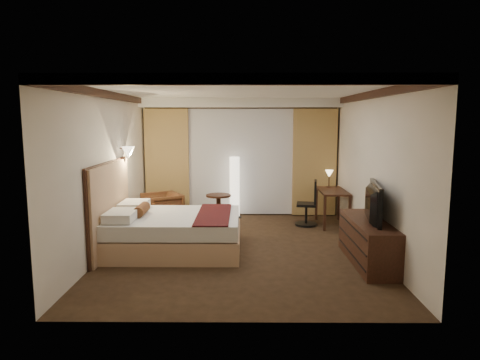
{
  "coord_description": "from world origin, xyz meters",
  "views": [
    {
      "loc": [
        0.06,
        -7.22,
        2.23
      ],
      "look_at": [
        0.0,
        0.4,
        1.15
      ],
      "focal_mm": 32.0,
      "sensor_mm": 36.0,
      "label": 1
    }
  ],
  "objects_px": {
    "bed": "(176,232)",
    "television": "(367,199)",
    "desk": "(332,208)",
    "office_chair": "(306,203)",
    "dresser": "(368,242)",
    "side_table": "(219,208)",
    "floor_lamp": "(235,187)",
    "armchair": "(162,207)"
  },
  "relations": [
    {
      "from": "bed",
      "to": "dresser",
      "type": "height_order",
      "value": "dresser"
    },
    {
      "from": "armchair",
      "to": "television",
      "type": "distance_m",
      "value": 4.44
    },
    {
      "from": "bed",
      "to": "floor_lamp",
      "type": "bearing_deg",
      "value": 68.96
    },
    {
      "from": "bed",
      "to": "television",
      "type": "bearing_deg",
      "value": -11.52
    },
    {
      "from": "office_chair",
      "to": "dresser",
      "type": "relative_size",
      "value": 0.56
    },
    {
      "from": "side_table",
      "to": "desk",
      "type": "distance_m",
      "value": 2.45
    },
    {
      "from": "floor_lamp",
      "to": "bed",
      "type": "bearing_deg",
      "value": -111.04
    },
    {
      "from": "desk",
      "to": "office_chair",
      "type": "relative_size",
      "value": 1.13
    },
    {
      "from": "dresser",
      "to": "television",
      "type": "xyz_separation_m",
      "value": [
        -0.03,
        0.0,
        0.68
      ]
    },
    {
      "from": "bed",
      "to": "floor_lamp",
      "type": "relative_size",
      "value": 1.55
    },
    {
      "from": "desk",
      "to": "dresser",
      "type": "relative_size",
      "value": 0.63
    },
    {
      "from": "office_chair",
      "to": "dresser",
      "type": "height_order",
      "value": "office_chair"
    },
    {
      "from": "dresser",
      "to": "television",
      "type": "height_order",
      "value": "television"
    },
    {
      "from": "floor_lamp",
      "to": "desk",
      "type": "relative_size",
      "value": 1.28
    },
    {
      "from": "floor_lamp",
      "to": "dresser",
      "type": "xyz_separation_m",
      "value": [
        2.14,
        -3.12,
        -0.36
      ]
    },
    {
      "from": "bed",
      "to": "floor_lamp",
      "type": "xyz_separation_m",
      "value": [
        0.96,
        2.49,
        0.39
      ]
    },
    {
      "from": "office_chair",
      "to": "desk",
      "type": "bearing_deg",
      "value": 14.52
    },
    {
      "from": "side_table",
      "to": "floor_lamp",
      "type": "xyz_separation_m",
      "value": [
        0.35,
        0.39,
        0.4
      ]
    },
    {
      "from": "floor_lamp",
      "to": "television",
      "type": "height_order",
      "value": "floor_lamp"
    },
    {
      "from": "bed",
      "to": "desk",
      "type": "relative_size",
      "value": 1.99
    },
    {
      "from": "desk",
      "to": "office_chair",
      "type": "bearing_deg",
      "value": -174.86
    },
    {
      "from": "floor_lamp",
      "to": "desk",
      "type": "bearing_deg",
      "value": -17.76
    },
    {
      "from": "floor_lamp",
      "to": "television",
      "type": "distance_m",
      "value": 3.78
    },
    {
      "from": "floor_lamp",
      "to": "television",
      "type": "xyz_separation_m",
      "value": [
        2.11,
        -3.12,
        0.31
      ]
    },
    {
      "from": "side_table",
      "to": "desk",
      "type": "relative_size",
      "value": 0.55
    },
    {
      "from": "side_table",
      "to": "floor_lamp",
      "type": "relative_size",
      "value": 0.43
    },
    {
      "from": "bed",
      "to": "side_table",
      "type": "relative_size",
      "value": 3.62
    },
    {
      "from": "armchair",
      "to": "bed",
      "type": "bearing_deg",
      "value": -12.85
    },
    {
      "from": "dresser",
      "to": "television",
      "type": "relative_size",
      "value": 1.51
    },
    {
      "from": "bed",
      "to": "desk",
      "type": "xyz_separation_m",
      "value": [
        3.05,
        1.83,
        0.06
      ]
    },
    {
      "from": "side_table",
      "to": "office_chair",
      "type": "xyz_separation_m",
      "value": [
        1.88,
        -0.32,
        0.18
      ]
    },
    {
      "from": "desk",
      "to": "bed",
      "type": "bearing_deg",
      "value": -149.07
    },
    {
      "from": "television",
      "to": "office_chair",
      "type": "bearing_deg",
      "value": 23.78
    },
    {
      "from": "bed",
      "to": "armchair",
      "type": "xyz_separation_m",
      "value": [
        -0.58,
        1.83,
        0.06
      ]
    },
    {
      "from": "dresser",
      "to": "television",
      "type": "distance_m",
      "value": 0.68
    },
    {
      "from": "floor_lamp",
      "to": "desk",
      "type": "xyz_separation_m",
      "value": [
        2.09,
        -0.67,
        -0.33
      ]
    },
    {
      "from": "side_table",
      "to": "floor_lamp",
      "type": "height_order",
      "value": "floor_lamp"
    },
    {
      "from": "desk",
      "to": "side_table",
      "type": "bearing_deg",
      "value": 173.58
    },
    {
      "from": "bed",
      "to": "side_table",
      "type": "bearing_deg",
      "value": 73.69
    },
    {
      "from": "bed",
      "to": "office_chair",
      "type": "relative_size",
      "value": 2.25
    },
    {
      "from": "bed",
      "to": "desk",
      "type": "distance_m",
      "value": 3.55
    },
    {
      "from": "bed",
      "to": "desk",
      "type": "height_order",
      "value": "desk"
    }
  ]
}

